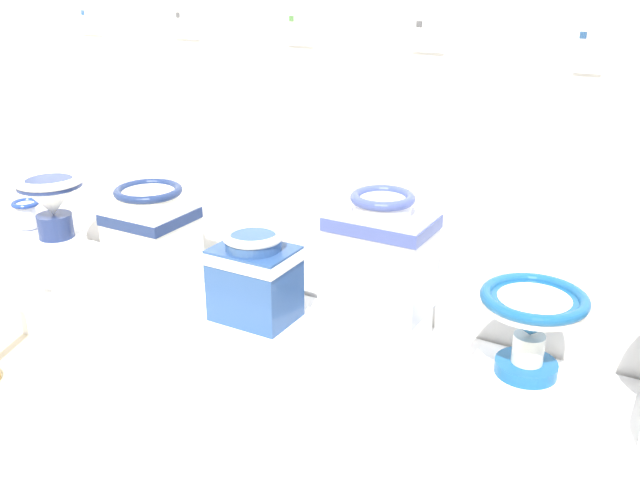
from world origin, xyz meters
name	(u,v)px	position (x,y,z in m)	size (l,w,h in m)	color
display_platform	(310,357)	(2.08, 2.38, 0.06)	(3.40, 0.78, 0.11)	white
plinth_block_slender_white	(61,262)	(0.63, 2.38, 0.18)	(0.29, 0.34, 0.13)	white
antique_toilet_slender_white	(52,204)	(0.63, 2.38, 0.49)	(0.33, 0.33, 0.38)	white
plinth_block_central_ornate	(157,288)	(1.20, 2.44, 0.14)	(0.32, 0.37, 0.05)	white
antique_toilet_central_ornate	(152,235)	(1.20, 2.44, 0.41)	(0.34, 0.32, 0.47)	white
plinth_block_squat_floral	(256,322)	(1.79, 2.41, 0.13)	(0.37, 0.38, 0.04)	white
antique_toilet_squat_floral	(255,274)	(1.79, 2.41, 0.36)	(0.34, 0.26, 0.40)	#2A4C88
plinth_block_tall_cobalt	(378,329)	(2.34, 2.47, 0.22)	(0.32, 0.37, 0.21)	white
antique_toilet_tall_cobalt	(381,251)	(2.34, 2.47, 0.55)	(0.39, 0.26, 0.47)	silver
plinth_block_leftmost	(524,384)	(2.93, 2.45, 0.16)	(0.40, 0.29, 0.09)	white
antique_toilet_leftmost	(532,317)	(2.93, 2.45, 0.43)	(0.37, 0.37, 0.32)	#19558F
info_placard_first	(91,21)	(0.60, 2.79, 1.31)	(0.14, 0.01, 0.13)	white
info_placard_second	(186,24)	(1.20, 2.79, 1.32)	(0.14, 0.01, 0.13)	white
info_placard_third	(300,29)	(1.80, 2.79, 1.32)	(0.13, 0.01, 0.13)	white
info_placard_fourth	(429,35)	(2.37, 2.79, 1.33)	(0.13, 0.01, 0.13)	white
info_placard_fifth	(591,49)	(2.95, 2.79, 1.31)	(0.09, 0.01, 0.16)	white
decorative_vase_corner	(32,243)	(0.24, 2.52, 0.15)	(0.26, 0.26, 0.39)	navy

